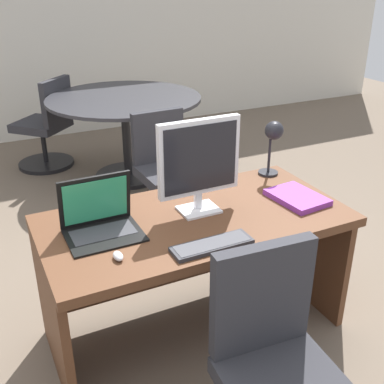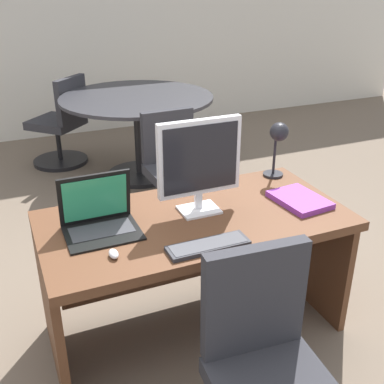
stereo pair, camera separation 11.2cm
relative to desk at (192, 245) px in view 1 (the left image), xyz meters
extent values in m
plane|color=#6B5B4C|center=(0.00, 1.46, -0.53)|extent=(12.00, 12.00, 0.00)
cube|color=silver|center=(0.00, 3.88, 0.87)|extent=(10.00, 0.10, 2.80)
cube|color=#56331E|center=(0.00, -0.04, 0.16)|extent=(1.55, 0.78, 0.05)
cube|color=#56331E|center=(-0.75, -0.04, -0.20)|extent=(0.04, 0.69, 0.67)
cube|color=#56331E|center=(0.75, -0.04, -0.20)|extent=(0.04, 0.69, 0.67)
cube|color=#56331E|center=(0.00, 0.25, -0.16)|extent=(1.36, 0.02, 0.47)
cube|color=silver|center=(0.04, 0.01, 0.20)|extent=(0.20, 0.16, 0.01)
cube|color=silver|center=(0.04, 0.02, 0.25)|extent=(0.04, 0.02, 0.09)
cube|color=silver|center=(0.04, 0.01, 0.48)|extent=(0.43, 0.04, 0.38)
cube|color=black|center=(0.04, -0.01, 0.48)|extent=(0.39, 0.00, 0.34)
cube|color=black|center=(-0.47, -0.03, 0.19)|extent=(0.35, 0.27, 0.01)
cube|color=#38383D|center=(-0.47, -0.01, 0.20)|extent=(0.30, 0.15, 0.00)
cube|color=black|center=(-0.47, 0.09, 0.33)|extent=(0.35, 0.05, 0.26)
cube|color=#2D9966|center=(-0.47, 0.08, 0.33)|extent=(0.31, 0.04, 0.22)
cube|color=#2D2D33|center=(-0.06, -0.34, 0.20)|extent=(0.38, 0.12, 0.02)
cube|color=#47474C|center=(-0.06, -0.34, 0.21)|extent=(0.35, 0.10, 0.00)
ellipsoid|color=silver|center=(-0.47, -0.24, 0.21)|extent=(0.04, 0.07, 0.03)
cylinder|color=black|center=(0.64, 0.26, 0.20)|extent=(0.12, 0.12, 0.01)
cylinder|color=black|center=(0.64, 0.26, 0.32)|extent=(0.02, 0.02, 0.23)
sphere|color=black|center=(0.64, 0.23, 0.47)|extent=(0.11, 0.11, 0.11)
cube|color=purple|center=(0.58, -0.11, 0.20)|extent=(0.25, 0.33, 0.03)
cube|color=#2D2D33|center=(-0.01, -0.67, 0.13)|extent=(0.44, 0.09, 0.49)
cylinder|color=black|center=(0.38, 2.20, -0.51)|extent=(0.64, 0.64, 0.04)
cylinder|color=black|center=(0.38, 2.20, -0.13)|extent=(0.08, 0.08, 0.73)
cylinder|color=#2D2D33|center=(0.38, 2.20, 0.25)|extent=(1.42, 1.42, 0.03)
cylinder|color=black|center=(-0.28, 2.88, -0.51)|extent=(0.56, 0.56, 0.04)
cylinder|color=black|center=(-0.28, 2.88, -0.31)|extent=(0.05, 0.05, 0.36)
cube|color=#2D2D33|center=(-0.28, 2.88, -0.10)|extent=(0.65, 0.65, 0.08)
cube|color=#2D2D33|center=(-0.13, 2.72, 0.16)|extent=(0.35, 0.35, 0.44)
cylinder|color=black|center=(0.42, 1.25, -0.51)|extent=(0.56, 0.56, 0.04)
cylinder|color=black|center=(0.42, 1.25, -0.34)|extent=(0.05, 0.05, 0.30)
cube|color=#2D2D33|center=(0.42, 1.25, -0.15)|extent=(0.48, 0.48, 0.08)
cube|color=#2D2D33|center=(0.41, 1.47, 0.10)|extent=(0.44, 0.08, 0.42)
camera|label=1|loc=(-0.94, -1.93, 1.32)|focal=44.39mm
camera|label=2|loc=(-0.84, -1.98, 1.32)|focal=44.39mm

